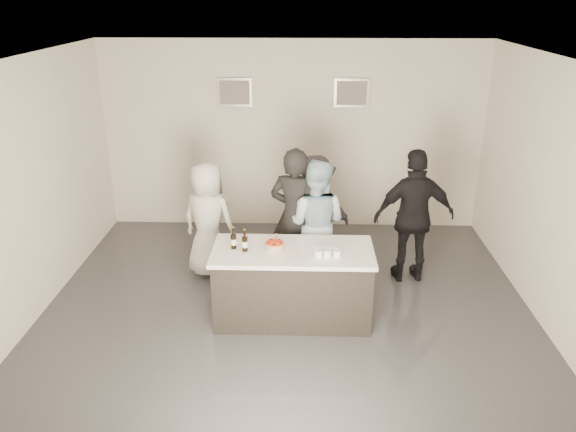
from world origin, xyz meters
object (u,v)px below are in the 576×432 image
at_px(beer_bottle_a, 233,238).
at_px(person_guest_right, 414,217).
at_px(bar_counter, 293,284).
at_px(person_main_black, 295,217).
at_px(person_main_blue, 316,223).
at_px(person_guest_left, 208,220).
at_px(person_guest_back, 315,208).
at_px(cake, 274,246).
at_px(beer_bottle_b, 245,240).

bearing_deg(beer_bottle_a, person_guest_right, 24.41).
relative_size(bar_counter, person_main_black, 1.01).
distance_m(person_main_black, person_main_blue, 0.28).
height_order(person_main_black, person_guest_left, person_main_black).
bearing_deg(person_guest_back, cake, 64.32).
distance_m(bar_counter, cake, 0.53).
relative_size(person_guest_left, person_guest_right, 0.88).
bearing_deg(person_guest_right, person_guest_left, -7.49).
distance_m(person_main_black, person_guest_right, 1.57).
xyz_separation_m(beer_bottle_a, person_guest_back, (0.96, 1.63, -0.25)).
height_order(bar_counter, person_guest_left, person_guest_left).
relative_size(person_main_black, person_main_blue, 1.08).
height_order(person_main_blue, person_guest_back, person_main_blue).
bearing_deg(person_guest_back, person_main_black, 59.51).
height_order(person_main_blue, person_guest_right, person_guest_right).
height_order(cake, person_guest_right, person_guest_right).
xyz_separation_m(bar_counter, person_main_black, (0.00, 0.95, 0.47)).
relative_size(cake, person_guest_back, 0.14).
bearing_deg(beer_bottle_b, person_guest_right, 27.15).
xyz_separation_m(cake, person_main_black, (0.22, 0.94, -0.01)).
bearing_deg(cake, person_guest_left, 131.12).
bearing_deg(person_main_blue, person_main_black, 7.42).
relative_size(cake, beer_bottle_a, 0.84).
height_order(person_guest_left, person_guest_right, person_guest_right).
bearing_deg(bar_counter, person_main_black, 89.72).
xyz_separation_m(person_main_blue, person_guest_left, (-1.44, 0.19, -0.06)).
bearing_deg(beer_bottle_a, cake, -0.36).
bearing_deg(beer_bottle_a, bar_counter, -1.04).
distance_m(beer_bottle_b, person_guest_back, 1.90).
distance_m(bar_counter, person_guest_left, 1.64).
xyz_separation_m(bar_counter, beer_bottle_b, (-0.55, -0.05, 0.58)).
xyz_separation_m(beer_bottle_b, person_main_blue, (0.82, 0.96, -0.17)).
relative_size(person_main_black, person_guest_back, 1.19).
relative_size(cake, person_guest_left, 0.14).
relative_size(beer_bottle_b, person_main_black, 0.14).
bearing_deg(bar_counter, person_main_blue, 73.07).
xyz_separation_m(person_main_black, person_guest_left, (-1.17, 0.15, -0.13)).
bearing_deg(person_main_black, beer_bottle_a, 72.55).
distance_m(person_guest_left, person_guest_right, 2.73).
distance_m(cake, person_guest_left, 1.45).
xyz_separation_m(person_main_black, person_guest_right, (1.56, 0.09, -0.02)).
relative_size(bar_counter, person_main_blue, 1.09).
height_order(person_main_blue, person_guest_left, person_main_blue).
bearing_deg(person_guest_left, person_main_blue, -165.92).
relative_size(bar_counter, beer_bottle_a, 7.15).
relative_size(beer_bottle_b, person_main_blue, 0.15).
relative_size(person_main_black, person_guest_left, 1.16).
xyz_separation_m(person_main_blue, person_guest_back, (0.00, 0.73, -0.08)).
bearing_deg(person_main_blue, bar_counter, 89.50).
bearing_deg(beer_bottle_a, person_main_black, 53.70).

